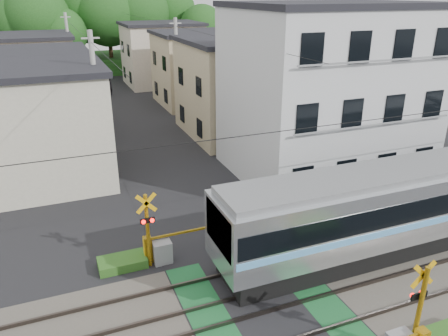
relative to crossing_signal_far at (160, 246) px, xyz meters
name	(u,v)px	position (x,y,z in m)	size (l,w,h in m)	color
ground	(262,303)	(2.59, -3.65, -0.71)	(120.00, 120.00, 0.00)	black
track_bed	(262,302)	(2.59, -3.65, -0.67)	(120.00, 120.00, 0.14)	#47423A
crossing_signal_far	(160,246)	(0.00, 0.00, 0.00)	(4.74, 0.65, 3.09)	#F8B10D
apartment_block	(326,91)	(11.09, 5.84, 3.94)	(10.20, 8.36, 9.30)	silver
houses_row	(125,77)	(2.84, 22.27, 2.53)	(22.07, 31.35, 6.80)	beige
tree_hill	(84,24)	(2.01, 44.88, 5.37)	(40.00, 12.74, 11.96)	#20511B
catenary	(417,176)	(8.59, -3.62, 2.98)	(60.00, 5.04, 7.00)	#2D2D33
utility_poles	(114,73)	(1.53, 19.35, 3.37)	(7.90, 42.00, 8.00)	#A5A5A0
pedestrian	(109,86)	(2.51, 30.64, 0.22)	(0.68, 0.44, 1.86)	black
weed_patches	(309,288)	(4.34, -3.74, -0.53)	(10.25, 8.80, 0.40)	#2D5E1E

